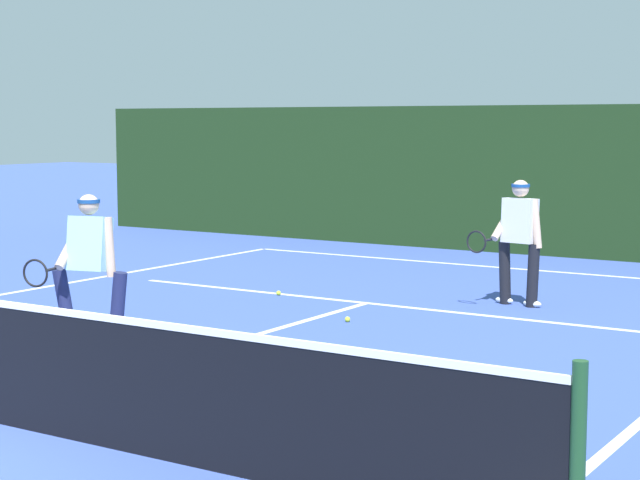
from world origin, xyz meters
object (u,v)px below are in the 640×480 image
tennis_ball_extra (279,293)px  tennis_ball (348,319)px  player_near (89,263)px  player_far (519,237)px

tennis_ball_extra → tennis_ball: bearing=-32.9°
player_near → tennis_ball_extra: bearing=-100.8°
player_far → tennis_ball_extra: 3.38m
player_near → tennis_ball: (1.59, 2.68, -0.87)m
player_far → tennis_ball_extra: player_far is taller
player_near → tennis_ball: bearing=-134.8°
player_near → tennis_ball_extra: 3.96m
tennis_ball_extra → player_far: bearing=18.1°
player_near → tennis_ball: size_ratio=24.84×
player_near → player_far: size_ratio=0.99×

